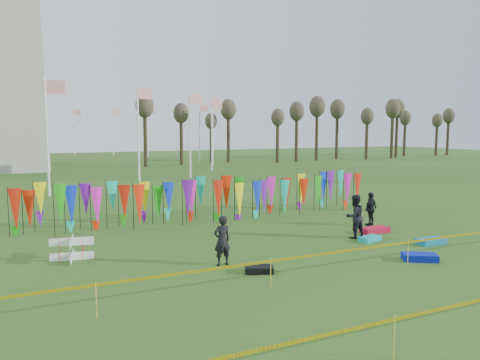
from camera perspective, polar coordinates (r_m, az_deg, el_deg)
name	(u,v)px	position (r m, az deg, el deg)	size (l,w,h in m)	color
ground	(304,266)	(15.98, 7.79, -10.36)	(160.00, 160.00, 0.00)	#254E16
banner_row	(213,196)	(23.50, -3.26, -1.96)	(18.64, 0.64, 2.07)	black
caution_tape_near	(325,255)	(14.46, 10.34, -8.98)	(26.00, 0.02, 0.90)	yellow
caution_tape_far	(453,308)	(11.22, 24.55, -14.02)	(26.00, 0.02, 0.90)	yellow
tree_line	(325,117)	(69.72, 10.35, 7.53)	(53.92, 1.92, 7.84)	#3C2E1E
box_kite	(72,249)	(17.35, -19.82, -7.92)	(0.75, 0.75, 0.83)	red
person_left	(222,241)	(15.73, -2.20, -7.38)	(0.62, 0.45, 1.69)	black
person_mid	(355,216)	(20.14, 13.79, -4.33)	(0.89, 0.55, 1.82)	black
person_right	(371,209)	(22.89, 15.66, -3.41)	(0.93, 0.53, 1.59)	black
kite_bag_turquoise	(370,239)	(19.92, 15.56, -6.90)	(0.96, 0.48, 0.19)	#0DB9CD
kite_bag_blue	(420,257)	(17.58, 21.05, -8.77)	(1.15, 0.60, 0.24)	#0B1BB7
kite_bag_red	(375,230)	(21.54, 16.12, -5.86)	(1.29, 0.59, 0.24)	red
kite_bag_black	(259,269)	(15.15, 2.34, -10.83)	(0.89, 0.52, 0.21)	black
kite_bag_teal	(431,241)	(20.17, 22.24, -6.92)	(1.19, 0.57, 0.23)	#0C77B5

